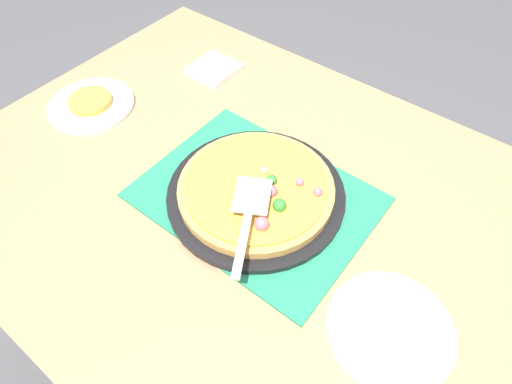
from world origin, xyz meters
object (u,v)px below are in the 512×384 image
at_px(pizza, 257,189).
at_px(served_slice_left, 90,101).
at_px(plate_near_left, 91,105).
at_px(pizza_server, 248,215).
at_px(pizza_pan, 256,194).
at_px(napkin_stack, 214,69).
at_px(plate_side, 390,329).

relative_size(pizza, served_slice_left, 3.00).
bearing_deg(plate_near_left, pizza_server, -6.32).
xyz_separation_m(pizza_pan, plate_near_left, (-0.52, -0.02, -0.01)).
bearing_deg(napkin_stack, plate_near_left, -115.61).
bearing_deg(served_slice_left, napkin_stack, 64.39).
height_order(plate_side, napkin_stack, napkin_stack).
bearing_deg(served_slice_left, plate_side, -4.40).
height_order(pizza_pan, pizza, pizza).
relative_size(plate_near_left, napkin_stack, 1.83).
bearing_deg(pizza_server, plate_side, -0.89).
relative_size(plate_side, pizza_server, 0.99).
bearing_deg(plate_side, pizza, 166.05).
height_order(pizza_server, napkin_stack, pizza_server).
bearing_deg(served_slice_left, pizza, 2.33).
bearing_deg(pizza_server, served_slice_left, 173.68).
bearing_deg(served_slice_left, plate_near_left, 90.00).
distance_m(served_slice_left, napkin_stack, 0.35).
distance_m(plate_near_left, plate_side, 0.89).
relative_size(pizza_pan, napkin_stack, 3.17).
bearing_deg(pizza_pan, served_slice_left, -177.60).
xyz_separation_m(pizza, napkin_stack, (-0.38, 0.29, -0.03)).
distance_m(plate_near_left, served_slice_left, 0.01).
xyz_separation_m(served_slice_left, napkin_stack, (0.15, 0.31, -0.01)).
distance_m(pizza_server, napkin_stack, 0.57).
bearing_deg(served_slice_left, pizza_server, -6.32).
height_order(pizza, pizza_server, pizza_server).
distance_m(pizza, served_slice_left, 0.53).
xyz_separation_m(plate_near_left, plate_side, (0.89, -0.07, 0.00)).
xyz_separation_m(pizza, plate_near_left, (-0.53, -0.02, -0.03)).
relative_size(pizza_pan, plate_side, 1.73).
xyz_separation_m(plate_near_left, served_slice_left, (0.00, -0.00, 0.01)).
distance_m(plate_side, served_slice_left, 0.89).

